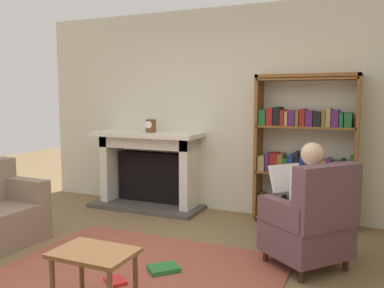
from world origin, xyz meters
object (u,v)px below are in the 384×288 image
mantel_clock (151,126)px  bookshelf (304,155)px  fireplace (150,167)px  armchair_reading (311,223)px  seated_reader (303,198)px  side_table (94,261)px

mantel_clock → bookshelf: 2.05m
fireplace → bookshelf: size_ratio=0.87×
armchair_reading → bookshelf: bearing=-129.5°
mantel_clock → bookshelf: (2.02, 0.14, -0.30)m
seated_reader → side_table: seated_reader is taller
mantel_clock → side_table: 2.91m
side_table → fireplace: bearing=112.0°
mantel_clock → seated_reader: mantel_clock is taller
bookshelf → armchair_reading: 1.42m
armchair_reading → seated_reader: size_ratio=0.85×
seated_reader → fireplace: bearing=-79.4°
bookshelf → seated_reader: bookshelf is taller
bookshelf → side_table: bearing=-109.9°
mantel_clock → side_table: (1.02, -2.62, -0.75)m
fireplace → seated_reader: (2.28, -1.22, 0.06)m
mantel_clock → seated_reader: size_ratio=0.16×
bookshelf → side_table: 2.96m
fireplace → side_table: (1.10, -2.72, -0.17)m
fireplace → armchair_reading: size_ratio=1.62×
fireplace → armchair_reading: (2.37, -1.30, -0.14)m
fireplace → side_table: fireplace is taller
armchair_reading → side_table: armchair_reading is taller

